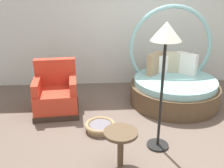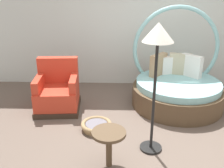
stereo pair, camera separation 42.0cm
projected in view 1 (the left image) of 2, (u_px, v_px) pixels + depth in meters
The scene contains 7 objects.
ground_plane at pixel (155, 134), 4.13m from camera, with size 8.00×8.00×0.02m, color #66564C.
back_wall at pixel (136, 15), 5.71m from camera, with size 8.00×0.12×3.15m, color silver.
round_daybed at pixel (173, 84), 5.16m from camera, with size 1.74×1.74×1.87m.
red_armchair at pixel (56, 94), 4.76m from camera, with size 0.86×0.86×0.94m.
pet_basket at pixel (100, 126), 4.21m from camera, with size 0.51×0.51×0.13m.
side_table at pixel (121, 138), 3.27m from camera, with size 0.44×0.44×0.52m.
floor_lamp at pixel (165, 44), 3.26m from camera, with size 0.40×0.40×1.82m.
Camera 1 is at (-0.93, -3.48, 2.27)m, focal length 41.30 mm.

